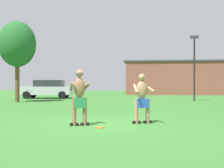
% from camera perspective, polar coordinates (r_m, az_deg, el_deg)
% --- Properties ---
extents(ground_plane, '(80.00, 80.00, 0.00)m').
position_cam_1_polar(ground_plane, '(8.94, -3.63, -8.31)').
color(ground_plane, '#38752D').
extents(player_with_cap, '(0.78, 0.72, 1.75)m').
position_cam_1_polar(player_with_cap, '(8.55, -6.78, -2.17)').
color(player_with_cap, black).
rests_on(player_with_cap, ground_plane).
extents(player_in_blue, '(0.76, 0.70, 1.63)m').
position_cam_1_polar(player_in_blue, '(9.00, 6.27, -2.77)').
color(player_in_blue, black).
rests_on(player_in_blue, ground_plane).
extents(frisbee, '(0.25, 0.25, 0.03)m').
position_cam_1_polar(frisbee, '(8.17, -2.49, -9.02)').
color(frisbee, orange).
rests_on(frisbee, ground_plane).
extents(car_silver_mid_lot, '(4.45, 2.36, 1.58)m').
position_cam_1_polar(car_silver_mid_lot, '(24.58, -13.26, -0.98)').
color(car_silver_mid_lot, silver).
rests_on(car_silver_mid_lot, ground_plane).
extents(lamp_post, '(0.60, 0.24, 4.81)m').
position_cam_1_polar(lamp_post, '(21.08, 16.76, 4.80)').
color(lamp_post, black).
rests_on(lamp_post, ground_plane).
extents(outbuilding_behind_lot, '(12.17, 6.94, 3.88)m').
position_cam_1_polar(outbuilding_behind_lot, '(34.24, 13.01, 1.23)').
color(outbuilding_behind_lot, brown).
rests_on(outbuilding_behind_lot, ground_plane).
extents(tree_right_field, '(2.54, 2.54, 5.61)m').
position_cam_1_polar(tree_right_field, '(20.25, -19.11, 7.78)').
color(tree_right_field, brown).
rests_on(tree_right_field, ground_plane).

